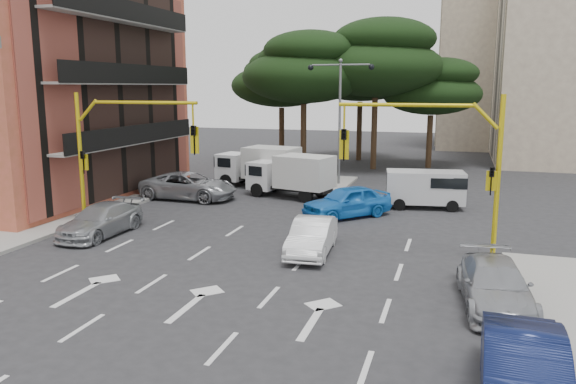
{
  "coord_description": "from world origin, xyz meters",
  "views": [
    {
      "loc": [
        7.25,
        -18.66,
        6.27
      ],
      "look_at": [
        0.02,
        4.92,
        1.6
      ],
      "focal_mm": 35.0,
      "sensor_mm": 36.0,
      "label": 1
    }
  ],
  "objects_px": {
    "car_blue_compact": "(347,202)",
    "signal_mast_right": "(446,154)",
    "box_truck_a": "(258,167)",
    "signal_mast_left": "(115,143)",
    "car_silver_cross_a": "(189,186)",
    "car_silver_parked": "(495,285)",
    "box_truck_b": "(291,176)",
    "car_silver_wagon": "(101,220)",
    "van_white": "(425,189)",
    "car_navy_parked": "(524,373)",
    "street_lamp_center": "(340,100)",
    "car_white_hatch": "(312,237)"
  },
  "relations": [
    {
      "from": "signal_mast_right",
      "to": "car_navy_parked",
      "type": "xyz_separation_m",
      "value": [
        1.9,
        -9.61,
        -3.14
      ]
    },
    {
      "from": "signal_mast_left",
      "to": "car_silver_parked",
      "type": "xyz_separation_m",
      "value": [
        15.25,
        -4.29,
        -3.23
      ]
    },
    {
      "from": "signal_mast_left",
      "to": "car_silver_parked",
      "type": "distance_m",
      "value": 16.17
    },
    {
      "from": "car_silver_parked",
      "to": "box_truck_b",
      "type": "xyz_separation_m",
      "value": [
        -10.28,
        13.8,
        0.57
      ]
    },
    {
      "from": "car_silver_wagon",
      "to": "car_silver_parked",
      "type": "height_order",
      "value": "car_silver_parked"
    },
    {
      "from": "car_white_hatch",
      "to": "car_silver_wagon",
      "type": "xyz_separation_m",
      "value": [
        -9.28,
        -0.04,
        -0.01
      ]
    },
    {
      "from": "box_truck_b",
      "to": "car_navy_parked",
      "type": "bearing_deg",
      "value": -136.9
    },
    {
      "from": "van_white",
      "to": "signal_mast_left",
      "type": "bearing_deg",
      "value": -63.1
    },
    {
      "from": "car_silver_parked",
      "to": "box_truck_b",
      "type": "bearing_deg",
      "value": 120.59
    },
    {
      "from": "street_lamp_center",
      "to": "car_white_hatch",
      "type": "relative_size",
      "value": 1.92
    },
    {
      "from": "car_silver_wagon",
      "to": "van_white",
      "type": "bearing_deg",
      "value": 37.95
    },
    {
      "from": "car_blue_compact",
      "to": "car_silver_cross_a",
      "type": "bearing_deg",
      "value": -147.45
    },
    {
      "from": "car_blue_compact",
      "to": "box_truck_b",
      "type": "bearing_deg",
      "value": 178.97
    },
    {
      "from": "signal_mast_right",
      "to": "box_truck_a",
      "type": "bearing_deg",
      "value": 133.8
    },
    {
      "from": "car_navy_parked",
      "to": "car_silver_parked",
      "type": "bearing_deg",
      "value": 94.17
    },
    {
      "from": "car_silver_parked",
      "to": "van_white",
      "type": "distance_m",
      "value": 13.47
    },
    {
      "from": "signal_mast_left",
      "to": "car_navy_parked",
      "type": "xyz_separation_m",
      "value": [
        15.5,
        -9.61,
        -3.14
      ]
    },
    {
      "from": "car_white_hatch",
      "to": "car_navy_parked",
      "type": "distance_m",
      "value": 11.05
    },
    {
      "from": "car_navy_parked",
      "to": "car_silver_parked",
      "type": "relative_size",
      "value": 0.99
    },
    {
      "from": "signal_mast_right",
      "to": "signal_mast_left",
      "type": "height_order",
      "value": "same"
    },
    {
      "from": "car_silver_wagon",
      "to": "car_silver_cross_a",
      "type": "bearing_deg",
      "value": 90.86
    },
    {
      "from": "street_lamp_center",
      "to": "box_truck_b",
      "type": "xyz_separation_m",
      "value": [
        -1.83,
        -4.5,
        -4.2
      ]
    },
    {
      "from": "street_lamp_center",
      "to": "box_truck_b",
      "type": "relative_size",
      "value": 1.56
    },
    {
      "from": "car_white_hatch",
      "to": "van_white",
      "type": "bearing_deg",
      "value": 65.37
    },
    {
      "from": "car_silver_parked",
      "to": "box_truck_a",
      "type": "relative_size",
      "value": 0.87
    },
    {
      "from": "van_white",
      "to": "box_truck_a",
      "type": "distance_m",
      "value": 10.83
    },
    {
      "from": "car_white_hatch",
      "to": "car_blue_compact",
      "type": "relative_size",
      "value": 0.9
    },
    {
      "from": "car_navy_parked",
      "to": "car_silver_parked",
      "type": "xyz_separation_m",
      "value": [
        -0.25,
        5.32,
        -0.08
      ]
    },
    {
      "from": "car_white_hatch",
      "to": "car_silver_cross_a",
      "type": "height_order",
      "value": "car_silver_cross_a"
    },
    {
      "from": "car_blue_compact",
      "to": "box_truck_b",
      "type": "distance_m",
      "value": 5.64
    },
    {
      "from": "car_navy_parked",
      "to": "car_silver_cross_a",
      "type": "bearing_deg",
      "value": 134.56
    },
    {
      "from": "car_white_hatch",
      "to": "car_silver_wagon",
      "type": "height_order",
      "value": "car_white_hatch"
    },
    {
      "from": "signal_mast_right",
      "to": "signal_mast_left",
      "type": "xyz_separation_m",
      "value": [
        -13.61,
        0.0,
        0.0
      ]
    },
    {
      "from": "signal_mast_right",
      "to": "car_white_hatch",
      "type": "xyz_separation_m",
      "value": [
        -4.71,
        -0.75,
        -3.22
      ]
    },
    {
      "from": "car_silver_cross_a",
      "to": "van_white",
      "type": "xyz_separation_m",
      "value": [
        12.82,
        1.53,
        0.23
      ]
    },
    {
      "from": "street_lamp_center",
      "to": "car_silver_parked",
      "type": "xyz_separation_m",
      "value": [
        8.45,
        -18.3,
        -4.77
      ]
    },
    {
      "from": "car_silver_wagon",
      "to": "van_white",
      "type": "xyz_separation_m",
      "value": [
        12.84,
        9.67,
        0.33
      ]
    },
    {
      "from": "car_blue_compact",
      "to": "box_truck_b",
      "type": "height_order",
      "value": "box_truck_b"
    },
    {
      "from": "street_lamp_center",
      "to": "car_silver_cross_a",
      "type": "relative_size",
      "value": 1.43
    },
    {
      "from": "car_silver_cross_a",
      "to": "car_navy_parked",
      "type": "relative_size",
      "value": 1.21
    },
    {
      "from": "car_blue_compact",
      "to": "car_navy_parked",
      "type": "xyz_separation_m",
      "value": [
        6.5,
        -15.2,
        -0.03
      ]
    },
    {
      "from": "signal_mast_left",
      "to": "car_silver_cross_a",
      "type": "xyz_separation_m",
      "value": [
        -0.37,
        7.35,
        -3.13
      ]
    },
    {
      "from": "car_silver_cross_a",
      "to": "box_truck_b",
      "type": "relative_size",
      "value": 1.09
    },
    {
      "from": "car_white_hatch",
      "to": "van_white",
      "type": "relative_size",
      "value": 1.02
    },
    {
      "from": "car_white_hatch",
      "to": "box_truck_b",
      "type": "height_order",
      "value": "box_truck_b"
    },
    {
      "from": "street_lamp_center",
      "to": "box_truck_a",
      "type": "bearing_deg",
      "value": -157.0
    },
    {
      "from": "box_truck_b",
      "to": "car_white_hatch",
      "type": "bearing_deg",
      "value": -144.81
    },
    {
      "from": "car_blue_compact",
      "to": "signal_mast_right",
      "type": "bearing_deg",
      "value": -7.37
    },
    {
      "from": "street_lamp_center",
      "to": "van_white",
      "type": "bearing_deg",
      "value": -42.24
    },
    {
      "from": "van_white",
      "to": "box_truck_a",
      "type": "xyz_separation_m",
      "value": [
        -10.36,
        3.13,
        0.3
      ]
    }
  ]
}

